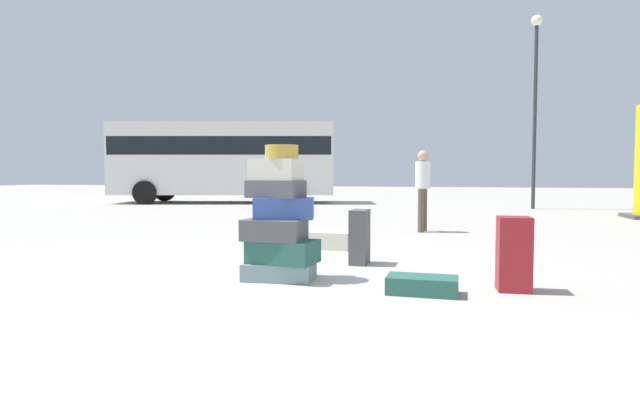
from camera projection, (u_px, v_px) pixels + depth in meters
The scene contains 9 objects.
ground_plane at pixel (283, 275), 5.98m from camera, with size 80.00×80.00×0.00m, color #ADA89E.
suitcase_tower at pixel (280, 223), 5.71m from camera, with size 0.84×0.64×1.49m.
suitcase_charcoal_foreground_far at pixel (360, 237), 6.69m from camera, with size 0.22×0.37×0.71m, color #4C4C51.
suitcase_cream_upright_blue at pixel (325, 240), 8.04m from camera, with size 0.80×0.36×0.27m, color beige.
suitcase_maroon_left_side at pixel (514, 254), 5.15m from camera, with size 0.32×0.29×0.75m, color maroon.
suitcase_teal_behind_tower at pixel (422, 285), 5.04m from camera, with size 0.68×0.36×0.17m, color #26594C.
person_bearded_onlooker at pixel (423, 183), 10.36m from camera, with size 0.30×0.33×1.64m.
parked_bus at pixel (225, 157), 20.73m from camera, with size 9.05×4.41×3.15m.
lamp_post at pixel (535, 84), 16.94m from camera, with size 0.36×0.36×6.36m.
Camera 1 is at (1.77, -5.67, 1.18)m, focal length 28.90 mm.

